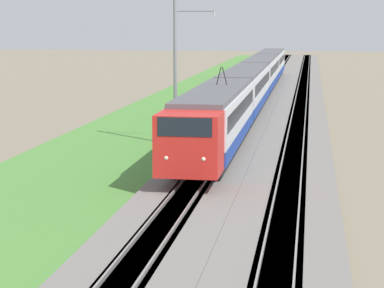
# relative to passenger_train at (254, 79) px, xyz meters

# --- Properties ---
(ballast_main) EXTENTS (240.00, 4.40, 0.30)m
(ballast_main) POSITION_rel_passenger_train_xyz_m (-15.47, 0.00, -2.23)
(ballast_main) COLOR slate
(ballast_main) RESTS_ON ground
(ballast_adjacent) EXTENTS (240.00, 4.40, 0.30)m
(ballast_adjacent) POSITION_rel_passenger_train_xyz_m (-15.47, -4.41, -2.23)
(ballast_adjacent) COLOR slate
(ballast_adjacent) RESTS_ON ground
(track_main) EXTENTS (240.00, 1.57, 0.45)m
(track_main) POSITION_rel_passenger_train_xyz_m (-15.47, 0.00, -2.22)
(track_main) COLOR #4C4238
(track_main) RESTS_ON ground
(track_adjacent) EXTENTS (240.00, 1.57, 0.45)m
(track_adjacent) POSITION_rel_passenger_train_xyz_m (-15.47, -4.41, -2.22)
(track_adjacent) COLOR #4C4238
(track_adjacent) RESTS_ON ground
(grass_verge) EXTENTS (240.00, 11.56, 0.12)m
(grass_verge) POSITION_rel_passenger_train_xyz_m (-15.47, 5.62, -2.32)
(grass_verge) COLOR #4C8438
(grass_verge) RESTS_ON ground
(passenger_train) EXTENTS (78.84, 2.99, 5.08)m
(passenger_train) POSITION_rel_passenger_train_xyz_m (0.00, 0.00, 0.00)
(passenger_train) COLOR red
(passenger_train) RESTS_ON ground
(catenary_mast_mid) EXTENTS (0.22, 2.56, 9.31)m
(catenary_mast_mid) POSITION_rel_passenger_train_xyz_m (-25.33, 2.96, 2.42)
(catenary_mast_mid) COLOR slate
(catenary_mast_mid) RESTS_ON ground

